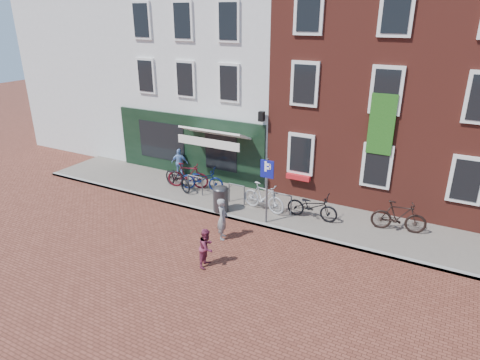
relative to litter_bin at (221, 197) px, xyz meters
The scene contains 16 objects.
ground 1.86m from the litter_bin, ahead, with size 80.00×80.00×0.00m, color brown.
sidewalk 3.03m from the litter_bin, 23.88° to the left, with size 24.00×3.00×0.10m, color slate.
building_stucco 8.39m from the litter_bin, 116.15° to the left, with size 8.00×8.00×9.00m, color silver.
building_brick_mid 8.80m from the litter_bin, 61.03° to the left, with size 6.00×8.00×10.00m, color maroon.
filler_left 13.27m from the litter_bin, 148.16° to the left, with size 7.00×8.00×9.00m, color silver.
litter_bin is the anchor object (origin of this frame).
parking_sign 2.26m from the litter_bin, ahead, with size 0.50×0.08×2.48m.
woman 1.99m from the litter_bin, 57.64° to the right, with size 0.55×0.36×1.50m, color gray.
boy 3.69m from the litter_bin, 66.15° to the right, with size 0.61×0.48×1.26m, color maroon.
cafe_person 4.27m from the litter_bin, 147.39° to the left, with size 0.79×0.33×1.35m, color #6E97D5.
bicycle_0 2.98m from the litter_bin, 159.84° to the left, with size 0.67×1.94×1.02m, color black.
bicycle_1 2.82m from the litter_bin, 151.51° to the left, with size 0.53×1.88×1.13m, color #4D0B15.
bicycle_2 2.26m from the litter_bin, 141.83° to the left, with size 0.67×1.94×1.02m, color #0A184E.
bicycle_3 1.66m from the litter_bin, 29.06° to the left, with size 0.53×1.88×1.13m, color #A3A3A5.
bicycle_4 3.51m from the litter_bin, 17.00° to the left, with size 0.67×1.94×1.02m, color black.
bicycle_5 6.53m from the litter_bin, 13.65° to the left, with size 0.53×1.88×1.13m, color black.
Camera 1 is at (5.97, -12.46, 7.33)m, focal length 31.51 mm.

